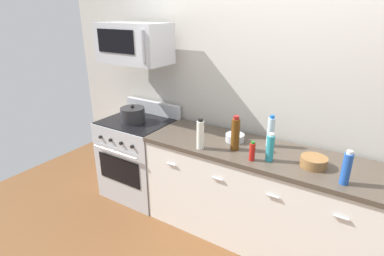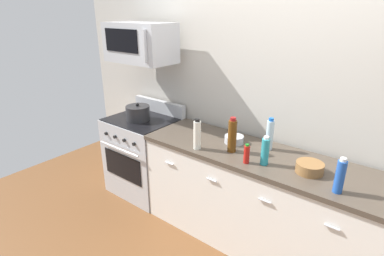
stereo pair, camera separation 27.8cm
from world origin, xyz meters
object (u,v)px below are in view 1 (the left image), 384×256
object	(u,v)px
bottle_soda_blue	(346,168)
bottle_dish_soap	(270,148)
range_oven	(139,157)
bowl_steel_prep	(235,137)
bottle_hot_sauce_red	(252,151)
stockpot	(133,115)
microwave	(134,43)
bottle_vinegar_white	(200,134)
bottle_water_clear	(271,132)
bottle_wine_amber	(235,134)
bowl_wooden_salad	(314,162)

from	to	relation	value
bottle_soda_blue	bottle_dish_soap	bearing A→B (deg)	174.01
range_oven	bowl_steel_prep	distance (m)	1.26
bottle_hot_sauce_red	stockpot	world-z (taller)	stockpot
bottle_dish_soap	bowl_steel_prep	distance (m)	0.46
bottle_soda_blue	bowl_steel_prep	world-z (taller)	bottle_soda_blue
microwave	stockpot	bearing A→B (deg)	-90.13
microwave	bottle_soda_blue	world-z (taller)	microwave
range_oven	bottle_hot_sauce_red	world-z (taller)	bottle_hot_sauce_red
microwave	bottle_vinegar_white	distance (m)	1.22
bottle_water_clear	bowl_steel_prep	bearing A→B (deg)	-167.22
range_oven	bottle_wine_amber	distance (m)	1.37
bottle_water_clear	microwave	bearing A→B (deg)	-176.31
bowl_wooden_salad	bottle_hot_sauce_red	bearing A→B (deg)	-160.73
bottle_dish_soap	bottle_water_clear	size ratio (longest dim) A/B	0.82
range_oven	bottle_water_clear	bearing A→B (deg)	5.43
bottle_wine_amber	bowl_wooden_salad	world-z (taller)	bottle_wine_amber
bottle_water_clear	bowl_steel_prep	distance (m)	0.33
bottle_water_clear	bottle_dish_soap	bearing A→B (deg)	-71.77
bottle_wine_amber	bottle_hot_sauce_red	bearing A→B (deg)	-28.79
bottle_hot_sauce_red	bottle_soda_blue	bearing A→B (deg)	0.67
microwave	bottle_wine_amber	size ratio (longest dim) A/B	2.39
bottle_dish_soap	bottle_hot_sauce_red	world-z (taller)	bottle_dish_soap
bottle_vinegar_white	stockpot	world-z (taller)	bottle_vinegar_white
bottle_water_clear	bowl_steel_prep	world-z (taller)	bottle_water_clear
range_oven	bottle_vinegar_white	world-z (taller)	bottle_vinegar_white
bottle_vinegar_white	bottle_hot_sauce_red	bearing A→B (deg)	3.68
bottle_dish_soap	stockpot	bearing A→B (deg)	176.76
bottle_wine_amber	bottle_soda_blue	world-z (taller)	bottle_wine_amber
bottle_wine_amber	bottle_hot_sauce_red	distance (m)	0.24
range_oven	microwave	distance (m)	1.28
bowl_wooden_salad	bowl_steel_prep	bearing A→B (deg)	170.59
bottle_soda_blue	bottle_hot_sauce_red	distance (m)	0.69
bottle_soda_blue	stockpot	world-z (taller)	bottle_soda_blue
bottle_wine_amber	bowl_wooden_salad	xyz separation A→B (m)	(0.65, 0.05, -0.11)
bottle_water_clear	bottle_soda_blue	distance (m)	0.74
bottle_vinegar_white	bowl_wooden_salad	bearing A→B (deg)	11.50
microwave	range_oven	bearing A→B (deg)	-90.29
bottle_dish_soap	bottle_vinegar_white	xyz separation A→B (m)	(-0.60, -0.10, 0.02)
microwave	bottle_water_clear	world-z (taller)	microwave
bottle_wine_amber	stockpot	bearing A→B (deg)	177.98
bottle_water_clear	bottle_hot_sauce_red	xyz separation A→B (m)	(-0.03, -0.35, -0.06)
bottle_water_clear	bowl_wooden_salad	size ratio (longest dim) A/B	1.42
bottle_soda_blue	stockpot	xyz separation A→B (m)	(-2.13, 0.15, -0.04)
range_oven	bowl_steel_prep	xyz separation A→B (m)	(1.16, 0.07, 0.49)
bottle_dish_soap	bowl_wooden_salad	bearing A→B (deg)	15.41
microwave	bowl_steel_prep	xyz separation A→B (m)	(1.16, 0.02, -0.79)
bottle_dish_soap	bowl_wooden_salad	xyz separation A→B (m)	(0.33, 0.09, -0.07)
bottle_wine_amber	stockpot	xyz separation A→B (m)	(-1.23, 0.04, -0.06)
range_oven	bowl_wooden_salad	xyz separation A→B (m)	(1.89, -0.05, 0.49)
stockpot	bowl_wooden_salad	bearing A→B (deg)	0.05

